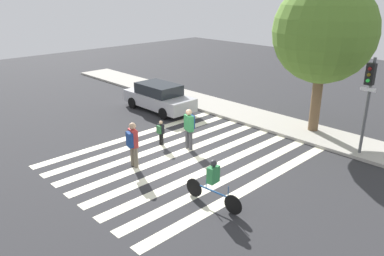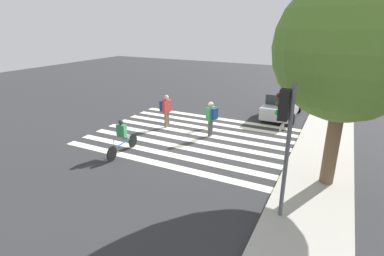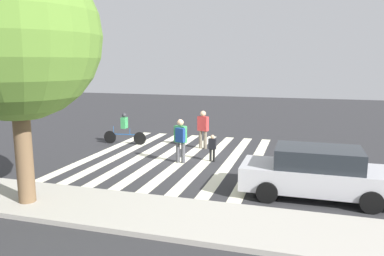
# 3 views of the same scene
# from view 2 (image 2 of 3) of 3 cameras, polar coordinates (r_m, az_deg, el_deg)

# --- Properties ---
(ground_plane) EXTENTS (60.00, 60.00, 0.00)m
(ground_plane) POSITION_cam_2_polar(r_m,az_deg,el_deg) (15.57, -0.01, -1.62)
(ground_plane) COLOR #2D2D30
(sidewalk_curb) EXTENTS (36.00, 2.50, 0.14)m
(sidewalk_curb) POSITION_cam_2_polar(r_m,az_deg,el_deg) (14.09, 23.40, -5.34)
(sidewalk_curb) COLOR #ADA89E
(sidewalk_curb) RESTS_ON ground_plane
(crosswalk_stripes) EXTENTS (7.39, 10.00, 0.01)m
(crosswalk_stripes) POSITION_cam_2_polar(r_m,az_deg,el_deg) (15.57, -0.01, -1.60)
(crosswalk_stripes) COLOR #F2EDCC
(crosswalk_stripes) RESTS_ON ground_plane
(traffic_light) EXTENTS (0.60, 0.50, 4.14)m
(traffic_light) POSITION_cam_2_polar(r_m,az_deg,el_deg) (8.51, 17.26, 0.14)
(traffic_light) COLOR #515456
(traffic_light) RESTS_ON ground_plane
(street_tree) EXTENTS (4.64, 4.64, 7.15)m
(street_tree) POSITION_cam_2_polar(r_m,az_deg,el_deg) (10.78, 27.59, 13.15)
(street_tree) COLOR brown
(street_tree) RESTS_ON ground_plane
(pedestrian_adult_blue_shirt) EXTENTS (0.55, 0.51, 1.82)m
(pedestrian_adult_blue_shirt) POSITION_cam_2_polar(r_m,az_deg,el_deg) (15.35, 3.72, 2.25)
(pedestrian_adult_blue_shirt) COLOR #4C4C51
(pedestrian_adult_blue_shirt) RESTS_ON ground_plane
(pedestrian_child_with_backpack) EXTENTS (0.32, 0.27, 1.14)m
(pedestrian_child_with_backpack) POSITION_cam_2_polar(r_m,az_deg,el_deg) (16.76, 3.33, 2.31)
(pedestrian_child_with_backpack) COLOR black
(pedestrian_child_with_backpack) RESTS_ON ground_plane
(pedestrian_adult_yellow_jacket) EXTENTS (0.55, 0.51, 1.84)m
(pedestrian_adult_yellow_jacket) POSITION_cam_2_polar(r_m,az_deg,el_deg) (16.78, -5.01, 3.74)
(pedestrian_adult_yellow_jacket) COLOR #6B6051
(pedestrian_adult_yellow_jacket) RESTS_ON ground_plane
(cyclist_far_lane) EXTENTS (2.26, 0.42, 1.60)m
(cyclist_far_lane) POSITION_cam_2_polar(r_m,az_deg,el_deg) (13.60, -13.20, -1.43)
(cyclist_far_lane) COLOR black
(cyclist_far_lane) RESTS_ON ground_plane
(car_parked_dark_suv) EXTENTS (4.58, 1.95, 1.57)m
(car_parked_dark_suv) POSITION_cam_2_polar(r_m,az_deg,el_deg) (19.64, 16.90, 4.43)
(car_parked_dark_suv) COLOR #B7B7BC
(car_parked_dark_suv) RESTS_ON ground_plane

